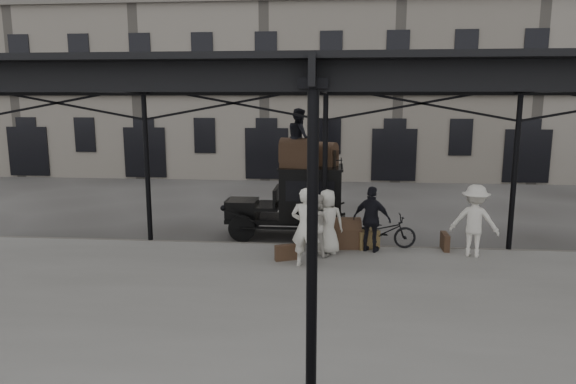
# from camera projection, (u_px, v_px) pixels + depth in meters

# --- Properties ---
(ground) EXTENTS (120.00, 120.00, 0.00)m
(ground) POSITION_uv_depth(u_px,v_px,m) (322.00, 273.00, 12.42)
(ground) COLOR #383533
(ground) RESTS_ON ground
(platform) EXTENTS (28.00, 8.00, 0.15)m
(platform) POSITION_uv_depth(u_px,v_px,m) (320.00, 303.00, 10.45)
(platform) COLOR slate
(platform) RESTS_ON ground
(canopy) EXTENTS (22.50, 9.00, 4.74)m
(canopy) POSITION_uv_depth(u_px,v_px,m) (323.00, 76.00, 9.91)
(canopy) COLOR black
(canopy) RESTS_ON ground
(building_frontage) EXTENTS (64.00, 8.00, 14.00)m
(building_frontage) POSITION_uv_depth(u_px,v_px,m) (332.00, 47.00, 28.79)
(building_frontage) COLOR slate
(building_frontage) RESTS_ON ground
(taxi) EXTENTS (3.65, 1.55, 2.18)m
(taxi) POSITION_uv_depth(u_px,v_px,m) (300.00, 198.00, 15.51)
(taxi) COLOR black
(taxi) RESTS_ON ground
(porter_left) EXTENTS (0.78, 0.59, 1.94)m
(porter_left) POSITION_uv_depth(u_px,v_px,m) (306.00, 227.00, 12.34)
(porter_left) COLOR silver
(porter_left) RESTS_ON platform
(porter_midleft) EXTENTS (0.94, 0.82, 1.63)m
(porter_midleft) POSITION_uv_depth(u_px,v_px,m) (316.00, 225.00, 13.23)
(porter_midleft) COLOR beige
(porter_midleft) RESTS_ON platform
(porter_centre) EXTENTS (0.90, 0.65, 1.71)m
(porter_centre) POSITION_uv_depth(u_px,v_px,m) (327.00, 222.00, 13.38)
(porter_centre) COLOR beige
(porter_centre) RESTS_ON platform
(porter_official) EXTENTS (1.12, 0.80, 1.76)m
(porter_official) POSITION_uv_depth(u_px,v_px,m) (372.00, 219.00, 13.56)
(porter_official) COLOR black
(porter_official) RESTS_ON platform
(porter_right) EXTENTS (1.37, 1.05, 1.87)m
(porter_right) POSITION_uv_depth(u_px,v_px,m) (475.00, 221.00, 13.14)
(porter_right) COLOR silver
(porter_right) RESTS_ON platform
(bicycle) EXTENTS (1.80, 0.76, 0.92)m
(bicycle) POSITION_uv_depth(u_px,v_px,m) (384.00, 232.00, 13.93)
(bicycle) COLOR black
(bicycle) RESTS_ON platform
(porter_roof) EXTENTS (0.84, 0.97, 1.72)m
(porter_roof) POSITION_uv_depth(u_px,v_px,m) (299.00, 138.00, 15.08)
(porter_roof) COLOR black
(porter_roof) RESTS_ON taxi
(steamer_trunk_roof_near) EXTENTS (1.07, 0.76, 0.72)m
(steamer_trunk_roof_near) POSITION_uv_depth(u_px,v_px,m) (297.00, 155.00, 15.03)
(steamer_trunk_roof_near) COLOR #483121
(steamer_trunk_roof_near) RESTS_ON taxi
(steamer_trunk_roof_far) EXTENTS (0.95, 0.79, 0.60)m
(steamer_trunk_roof_far) POSITION_uv_depth(u_px,v_px,m) (323.00, 156.00, 15.42)
(steamer_trunk_roof_far) COLOR #483121
(steamer_trunk_roof_far) RESTS_ON taxi
(steamer_trunk_platform) EXTENTS (1.00, 0.66, 0.70)m
(steamer_trunk_platform) POSITION_uv_depth(u_px,v_px,m) (343.00, 235.00, 14.04)
(steamer_trunk_platform) COLOR #483121
(steamer_trunk_platform) RESTS_ON platform
(wicker_hamper) EXTENTS (0.73, 0.66, 0.50)m
(wicker_hamper) POSITION_uv_depth(u_px,v_px,m) (366.00, 239.00, 14.01)
(wicker_hamper) COLOR olive
(wicker_hamper) RESTS_ON platform
(suitcase_upright) EXTENTS (0.15, 0.60, 0.45)m
(suitcase_upright) POSITION_uv_depth(u_px,v_px,m) (445.00, 242.00, 13.83)
(suitcase_upright) COLOR #483121
(suitcase_upright) RESTS_ON platform
(suitcase_flat) EXTENTS (0.61, 0.37, 0.40)m
(suitcase_flat) POSITION_uv_depth(u_px,v_px,m) (287.00, 252.00, 12.93)
(suitcase_flat) COLOR #483121
(suitcase_flat) RESTS_ON platform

